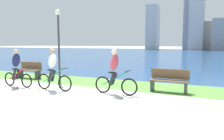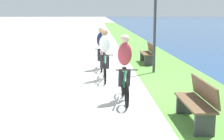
{
  "view_description": "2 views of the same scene",
  "coord_description": "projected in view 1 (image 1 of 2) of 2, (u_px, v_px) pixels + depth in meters",
  "views": [
    {
      "loc": [
        5.04,
        -6.65,
        1.89
      ],
      "look_at": [
        1.2,
        1.2,
        0.87
      ],
      "focal_mm": 36.33,
      "sensor_mm": 36.0,
      "label": 1
    },
    {
      "loc": [
        9.13,
        0.21,
        2.23
      ],
      "look_at": [
        1.83,
        0.56,
        0.87
      ],
      "focal_mm": 49.86,
      "sensor_mm": 36.0,
      "label": 2
    }
  ],
  "objects": [
    {
      "name": "bench_near_path",
      "position": [
        169.0,
        81.0,
        8.87
      ],
      "size": [
        1.5,
        0.47,
        0.9
      ],
      "color": "brown",
      "rests_on": "ground"
    },
    {
      "name": "cyclist_lead",
      "position": [
        115.0,
        72.0,
        8.41
      ],
      "size": [
        1.74,
        0.52,
        1.69
      ],
      "color": "black",
      "rests_on": "ground"
    },
    {
      "name": "cyclist_distant_rear",
      "position": [
        17.0,
        68.0,
        9.91
      ],
      "size": [
        1.66,
        0.52,
        1.66
      ],
      "color": "black",
      "rests_on": "ground"
    },
    {
      "name": "ground_plane",
      "position": [
        69.0,
        95.0,
        8.35
      ],
      "size": [
        300.0,
        300.0,
        0.0
      ],
      "primitive_type": "plane",
      "color": "#B2AFA8"
    },
    {
      "name": "bench_far_along_path",
      "position": [
        30.0,
        70.0,
        12.42
      ],
      "size": [
        1.5,
        0.47,
        0.9
      ],
      "color": "brown",
      "rests_on": "ground"
    },
    {
      "name": "bay_water_surface",
      "position": [
        194.0,
        53.0,
        43.96
      ],
      "size": [
        300.0,
        71.54,
        0.0
      ],
      "primitive_type": "cube",
      "color": "navy",
      "rests_on": "ground"
    },
    {
      "name": "grass_strip_bayside",
      "position": [
        105.0,
        83.0,
        10.93
      ],
      "size": [
        120.0,
        2.48,
        0.01
      ],
      "primitive_type": "cube",
      "color": "#59933D",
      "rests_on": "ground"
    },
    {
      "name": "lamppost_tall",
      "position": [
        59.0,
        34.0,
        11.15
      ],
      "size": [
        0.28,
        0.28,
        3.55
      ],
      "color": "#38383D",
      "rests_on": "ground"
    },
    {
      "name": "cyclist_trailing",
      "position": [
        53.0,
        70.0,
        9.13
      ],
      "size": [
        1.74,
        0.52,
        1.7
      ],
      "color": "black",
      "rests_on": "ground"
    }
  ]
}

